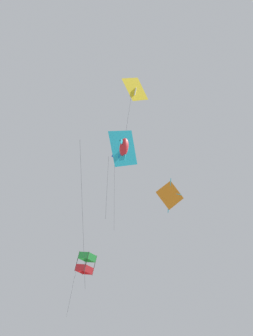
# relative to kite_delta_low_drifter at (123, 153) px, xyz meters

# --- Properties ---
(kite_delta_low_drifter) EXTENTS (1.21, 1.90, 7.93)m
(kite_delta_low_drifter) POSITION_rel_kite_delta_low_drifter_xyz_m (0.00, 0.00, 0.00)
(kite_delta_low_drifter) COLOR purple
(kite_box_near_right) EXTENTS (2.41, 2.03, 5.26)m
(kite_box_near_right) POSITION_rel_kite_delta_low_drifter_xyz_m (-3.14, 0.66, -10.08)
(kite_box_near_right) COLOR green
(kite_fish_highest) EXTENTS (3.07, 4.68, 9.07)m
(kite_fish_highest) POSITION_rel_kite_delta_low_drifter_xyz_m (1.91, -12.83, -7.95)
(kite_fish_highest) COLOR red
(kite_delta_near_left) EXTENTS (1.65, 2.17, 5.87)m
(kite_delta_near_left) POSITION_rel_kite_delta_low_drifter_xyz_m (2.16, -8.94, -0.19)
(kite_delta_near_left) COLOR yellow
(kite_diamond_mid_left) EXTENTS (2.12, 1.33, 2.79)m
(kite_diamond_mid_left) POSITION_rel_kite_delta_low_drifter_xyz_m (4.19, -3.31, -6.39)
(kite_diamond_mid_left) COLOR orange
(kite_delta_far_centre) EXTENTS (2.13, 3.35, 5.89)m
(kite_delta_far_centre) POSITION_rel_kite_delta_low_drifter_xyz_m (1.47, -10.54, -6.53)
(kite_delta_far_centre) COLOR #1EB2C6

